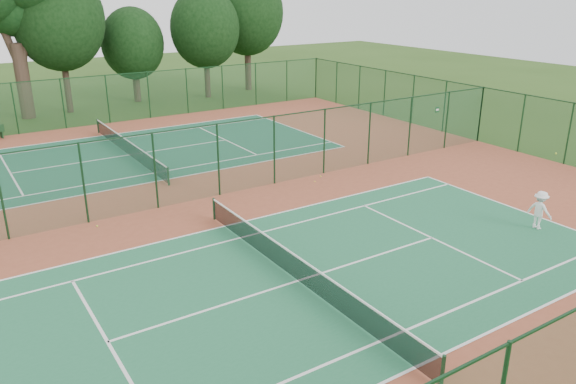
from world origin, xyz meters
The scene contains 14 objects.
ground centered at (0.00, 0.00, 0.00)m, with size 120.00×120.00×0.00m, color #2C4C18.
red_pad centered at (0.00, 0.00, 0.01)m, with size 40.00×36.00×0.01m, color brown.
court_near centered at (0.00, -9.00, 0.01)m, with size 23.77×10.97×0.01m, color #216B44.
court_far centered at (0.00, 9.00, 0.01)m, with size 23.77×10.97×0.01m, color #1B573B.
fence_north centered at (0.00, 18.00, 1.76)m, with size 40.00×0.09×3.50m.
fence_east centered at (20.00, 0.00, 1.76)m, with size 0.09×36.00×3.50m.
fence_divider centered at (0.00, 0.00, 1.76)m, with size 40.00×0.09×3.50m.
tennis_net_near centered at (0.00, -9.00, 0.54)m, with size 0.10×12.90×0.97m.
tennis_net_far centered at (0.00, 9.00, 0.54)m, with size 0.10×12.90×0.97m.
player_near centered at (10.75, -10.67, 0.82)m, with size 1.04×0.60×1.61m, color white.
stray_ball_a centered at (6.44, -0.96, 0.04)m, with size 0.06×0.06×0.06m, color yellow.
stray_ball_b centered at (7.17, -0.46, 0.04)m, with size 0.07×0.07×0.07m, color #E3EF37.
stray_ball_c centered at (-4.44, -0.69, 0.05)m, with size 0.07×0.07×0.07m, color #CEF539.
evergreen_row centered at (0.50, 24.25, 0.00)m, with size 39.00×5.00×12.00m, color black, non-canonical shape.
Camera 1 is at (-9.36, -22.91, 9.36)m, focal length 35.00 mm.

